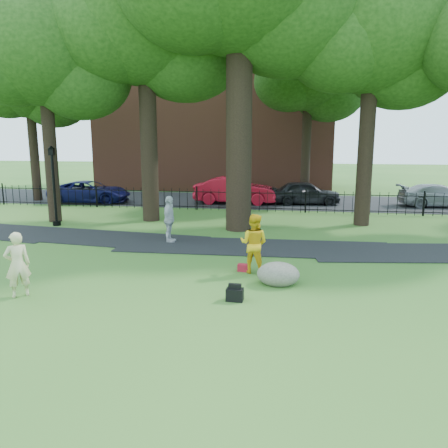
% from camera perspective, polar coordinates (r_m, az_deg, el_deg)
% --- Properties ---
extents(ground, '(120.00, 120.00, 0.00)m').
position_cam_1_polar(ground, '(12.56, -2.32, -7.22)').
color(ground, '#2D5E21').
rests_on(ground, ground).
extents(footpath, '(36.07, 3.85, 0.03)m').
position_cam_1_polar(footpath, '(16.13, 3.97, -3.08)').
color(footpath, black).
rests_on(footpath, ground).
extents(street, '(80.00, 7.00, 0.02)m').
position_cam_1_polar(street, '(28.06, 4.28, 3.01)').
color(street, black).
rests_on(street, ground).
extents(iron_fence, '(44.00, 0.04, 1.20)m').
position_cam_1_polar(iron_fence, '(24.03, 3.44, 3.10)').
color(iron_fence, black).
rests_on(iron_fence, ground).
extents(brick_building, '(18.00, 8.00, 12.00)m').
position_cam_1_polar(brick_building, '(36.30, -0.92, 14.37)').
color(brick_building, brown).
rests_on(brick_building, ground).
extents(tree_row, '(26.82, 7.96, 12.42)m').
position_cam_1_polar(tree_row, '(20.60, 4.13, 22.88)').
color(tree_row, black).
rests_on(tree_row, ground).
extents(woman, '(0.73, 0.71, 1.68)m').
position_cam_1_polar(woman, '(12.15, -25.37, -4.81)').
color(woman, beige).
rests_on(woman, ground).
extents(man, '(1.00, 0.86, 1.78)m').
position_cam_1_polar(man, '(12.96, 3.91, -2.56)').
color(man, gold).
rests_on(man, ground).
extents(pedestrian, '(0.46, 1.06, 1.81)m').
position_cam_1_polar(pedestrian, '(16.82, -7.16, 0.60)').
color(pedestrian, '#BBBCC1').
rests_on(pedestrian, ground).
extents(boulder, '(1.40, 1.22, 0.68)m').
position_cam_1_polar(boulder, '(12.13, 7.10, -6.28)').
color(boulder, slate).
rests_on(boulder, ground).
extents(lamppost, '(0.36, 0.36, 3.64)m').
position_cam_1_polar(lamppost, '(21.31, -21.31, 4.54)').
color(lamppost, black).
rests_on(lamppost, ground).
extents(backpack, '(0.43, 0.28, 0.31)m').
position_cam_1_polar(backpack, '(10.92, 1.42, -9.21)').
color(backpack, black).
rests_on(backpack, ground).
extents(red_bag, '(0.34, 0.24, 0.22)m').
position_cam_1_polar(red_bag, '(13.26, 2.52, -5.72)').
color(red_bag, maroon).
rests_on(red_bag, ground).
extents(red_sedan, '(5.03, 1.88, 1.64)m').
position_cam_1_polar(red_sedan, '(26.76, 1.47, 4.41)').
color(red_sedan, '#AF0D21').
rests_on(red_sedan, ground).
extents(navy_van, '(5.09, 2.66, 1.37)m').
position_cam_1_polar(navy_van, '(28.36, -17.11, 4.03)').
color(navy_van, '#0C0E3F').
rests_on(navy_van, ground).
extents(grey_car, '(4.34, 2.13, 1.42)m').
position_cam_1_polar(grey_car, '(26.98, 10.58, 4.05)').
color(grey_car, black).
rests_on(grey_car, ground).
extents(silver_car, '(4.67, 2.18, 1.32)m').
position_cam_1_polar(silver_car, '(28.45, 26.24, 3.34)').
color(silver_car, gray).
rests_on(silver_car, ground).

